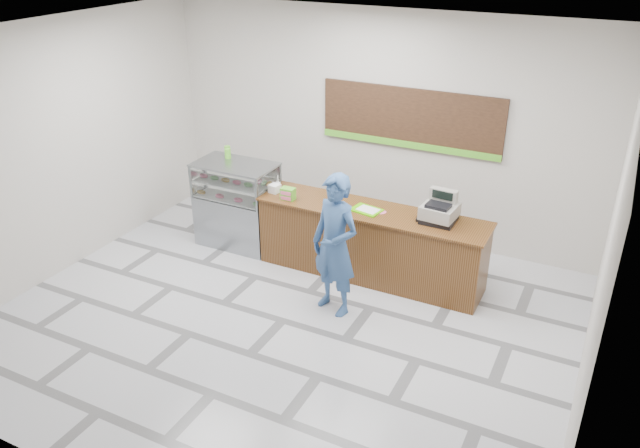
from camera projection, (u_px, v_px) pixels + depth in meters
The scene contains 16 objects.
floor at pixel (282, 321), 7.96m from camera, with size 7.00×7.00×0.00m, color silver.
back_wall at pixel (376, 126), 9.59m from camera, with size 7.00×7.00×0.00m, color beige.
ceiling at pixel (273, 39), 6.42m from camera, with size 7.00×7.00×0.00m, color silver.
sales_counter at pixel (370, 243), 8.75m from camera, with size 3.26×0.76×1.03m.
display_case at pixel (237, 204), 9.58m from camera, with size 1.22×0.72×1.33m.
menu_board at pixel (410, 119), 9.26m from camera, with size 2.80×0.06×0.90m.
cash_register at pixel (440, 210), 8.15m from camera, with size 0.46×0.48×0.41m.
card_terminal at pixel (420, 218), 8.24m from camera, with size 0.08×0.16×0.04m, color black.
serving_tray at pixel (367, 210), 8.50m from camera, with size 0.45×0.36×0.02m.
napkin_box at pixel (275, 188), 9.05m from camera, with size 0.14×0.14×0.12m, color white.
straw_cup at pixel (278, 186), 9.13m from camera, with size 0.08×0.08×0.12m, color silver.
promo_box at pixel (288, 194), 8.81m from camera, with size 0.20×0.13×0.17m, color #5BBD2A.
donut_decal at pixel (381, 212), 8.46m from camera, with size 0.14×0.14×0.00m, color pink.
green_cup_left at pixel (227, 151), 9.60m from camera, with size 0.09×0.09×0.14m, color #5BBD2A.
green_cup_right at pixel (228, 153), 9.48m from camera, with size 0.09×0.09×0.15m, color #5BBD2A.
customer at pixel (335, 245), 7.79m from camera, with size 0.69×0.45×1.88m, color #33568A.
Camera 1 is at (3.40, -5.68, 4.61)m, focal length 35.00 mm.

